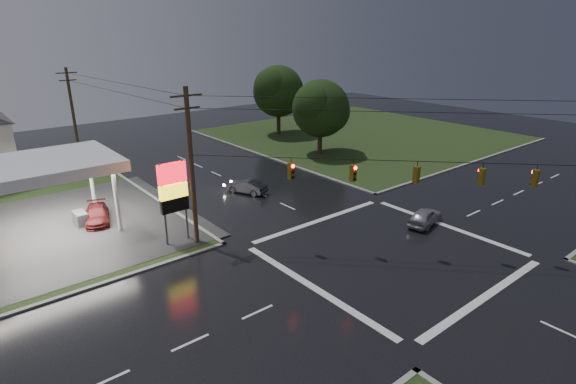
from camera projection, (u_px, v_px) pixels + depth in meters
ground at (388, 252)px, 30.71m from camera, size 120.00×120.00×0.00m
grass_ne at (361, 135)px, 65.10m from camera, size 36.00×36.00×0.08m
pylon_sign at (173, 190)px, 30.78m from camera, size 2.00×0.35×6.00m
utility_pole_nw at (191, 166)px, 30.07m from camera, size 2.20×0.32×11.00m
utility_pole_n at (73, 113)px, 50.96m from camera, size 2.20×0.32×10.50m
traffic_signals at (397, 161)px, 28.51m from camera, size 26.87×26.87×1.47m
tree_ne_near at (322, 109)px, 53.27m from camera, size 7.99×6.80×8.98m
tree_ne_far at (279, 91)px, 63.61m from camera, size 8.46×7.20×9.80m
car_north at (247, 186)px, 41.74m from camera, size 2.79×4.11×1.28m
car_crossing at (425, 216)px, 34.91m from camera, size 4.11×2.37×1.31m
car_pump at (97, 215)px, 35.32m from camera, size 2.92×4.62×1.25m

